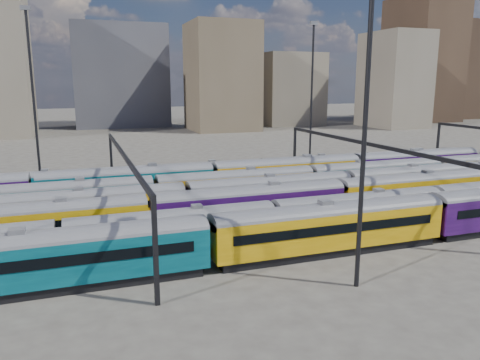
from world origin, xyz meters
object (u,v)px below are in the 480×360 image
object	(u,v)px
rake_1	(359,207)
rake_2	(251,201)
mast_2	(366,103)
rake_0	(330,222)

from	to	relation	value
rake_1	rake_2	distance (m)	11.44
rake_2	mast_2	world-z (taller)	mast_2
rake_0	rake_2	bearing A→B (deg)	111.59
rake_0	rake_1	size ratio (longest dim) A/B	1.17
mast_2	rake_2	bearing A→B (deg)	97.83
rake_1	mast_2	xyz separation A→B (m)	(-7.95, -12.00, 11.44)
rake_1	mast_2	bearing A→B (deg)	-123.51
mast_2	rake_1	bearing A→B (deg)	56.49
rake_0	rake_2	world-z (taller)	rake_0
rake_0	mast_2	xyz separation A→B (m)	(-1.62, -7.00, 11.01)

